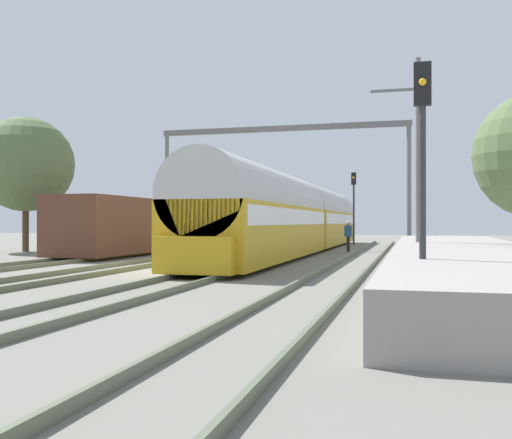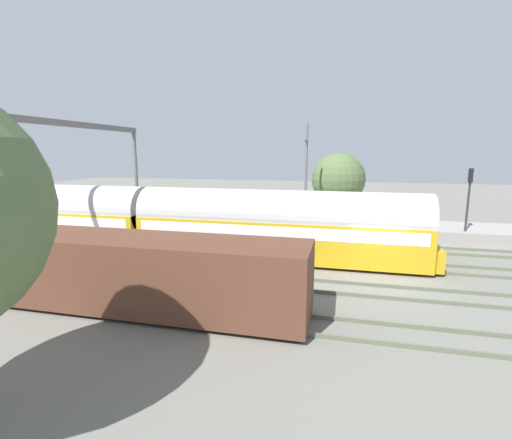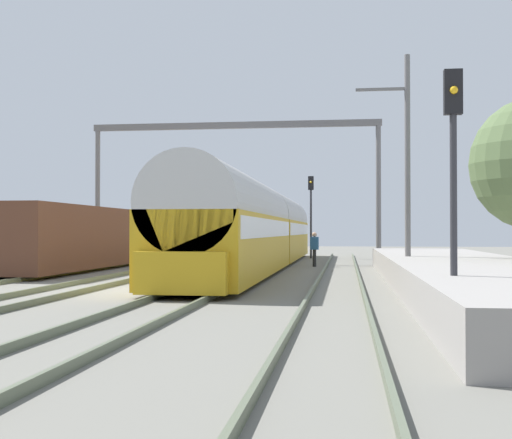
# 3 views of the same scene
# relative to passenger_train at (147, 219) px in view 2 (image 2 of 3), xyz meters

# --- Properties ---
(ground) EXTENTS (120.00, 120.00, 0.00)m
(ground) POSITION_rel_passenger_train_xyz_m (-1.97, -13.45, -1.97)
(ground) COLOR slate
(track_far_west) EXTENTS (1.52, 60.00, 0.16)m
(track_far_west) POSITION_rel_passenger_train_xyz_m (-7.89, -13.45, -1.89)
(track_far_west) COLOR #59624C
(track_far_west) RESTS_ON ground
(track_west) EXTENTS (1.52, 60.00, 0.16)m
(track_west) POSITION_rel_passenger_train_xyz_m (-3.95, -13.45, -1.89)
(track_west) COLOR #59624C
(track_west) RESTS_ON ground
(track_east) EXTENTS (1.52, 60.00, 0.16)m
(track_east) POSITION_rel_passenger_train_xyz_m (0.00, -13.45, -1.89)
(track_east) COLOR #59624C
(track_east) RESTS_ON ground
(track_far_east) EXTENTS (1.52, 60.00, 0.16)m
(track_far_east) POSITION_rel_passenger_train_xyz_m (3.95, -13.45, -1.89)
(track_far_east) COLOR #59624C
(track_far_east) RESTS_ON ground
(platform) EXTENTS (4.40, 28.00, 0.90)m
(platform) POSITION_rel_passenger_train_xyz_m (7.76, -11.45, -1.52)
(platform) COLOR gray
(platform) RESTS_ON ground
(passenger_train) EXTENTS (2.93, 32.85, 3.82)m
(passenger_train) POSITION_rel_passenger_train_xyz_m (0.00, 0.00, 0.00)
(passenger_train) COLOR gold
(passenger_train) RESTS_ON ground
(freight_car) EXTENTS (2.80, 13.00, 2.70)m
(freight_car) POSITION_rel_passenger_train_xyz_m (-7.89, -4.24, -0.50)
(freight_car) COLOR #563323
(freight_car) RESTS_ON ground
(person_crossing) EXTENTS (0.43, 0.29, 1.73)m
(person_crossing) POSITION_rel_passenger_train_xyz_m (2.62, 1.01, -0.94)
(person_crossing) COLOR black
(person_crossing) RESTS_ON ground
(railway_signal_near) EXTENTS (0.36, 0.30, 5.01)m
(railway_signal_near) POSITION_rel_passenger_train_xyz_m (6.32, -19.56, 1.24)
(railway_signal_near) COLOR #2D2D33
(railway_signal_near) RESTS_ON ground
(railway_signal_far) EXTENTS (0.36, 0.30, 5.38)m
(railway_signal_far) POSITION_rel_passenger_train_xyz_m (1.92, 11.65, 1.45)
(railway_signal_far) COLOR #2D2D33
(railway_signal_far) RESTS_ON ground
(catenary_gantry) EXTENTS (16.24, 0.28, 7.86)m
(catenary_gantry) POSITION_rel_passenger_train_xyz_m (-1.97, 4.24, 3.92)
(catenary_gantry) COLOR slate
(catenary_gantry) RESTS_ON ground
(catenary_pole_east_mid) EXTENTS (1.90, 0.20, 8.00)m
(catenary_pole_east_mid) POSITION_rel_passenger_train_xyz_m (6.30, -8.99, 2.18)
(catenary_pole_east_mid) COLOR slate
(catenary_pole_east_mid) RESTS_ON ground
(tree_east_background) EXTENTS (4.23, 4.23, 6.01)m
(tree_east_background) POSITION_rel_passenger_train_xyz_m (10.17, -11.17, 1.91)
(tree_east_background) COLOR #4C3826
(tree_east_background) RESTS_ON ground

